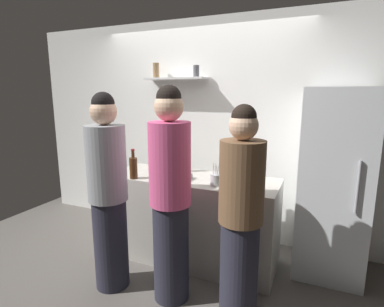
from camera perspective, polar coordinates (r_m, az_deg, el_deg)
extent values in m
plane|color=#59544F|center=(3.12, -7.41, -22.73)|extent=(5.28, 5.28, 0.00)
cube|color=white|center=(3.74, 1.89, 4.51)|extent=(4.80, 0.10, 2.60)
cube|color=silver|center=(3.68, -3.12, 13.95)|extent=(0.75, 0.22, 0.02)
cylinder|color=olive|center=(3.81, -6.82, 15.31)|extent=(0.08, 0.08, 0.18)
cylinder|color=#4C4C51|center=(3.58, 0.79, 15.30)|extent=(0.07, 0.07, 0.13)
cube|color=silver|center=(3.18, 25.14, -5.23)|extent=(0.62, 0.63, 1.80)
cylinder|color=#99999E|center=(2.84, 28.88, -5.56)|extent=(0.02, 0.02, 0.45)
cube|color=#B7B2A8|center=(3.25, 0.00, -12.17)|extent=(1.75, 0.64, 0.90)
cube|color=gray|center=(3.04, -3.73, -4.41)|extent=(0.34, 0.24, 0.05)
cylinder|color=#B2B2B7|center=(2.84, 4.60, -4.93)|extent=(0.11, 0.11, 0.11)
cylinder|color=silver|center=(2.81, 4.46, -3.70)|extent=(0.01, 0.01, 0.18)
cylinder|color=silver|center=(2.82, 4.10, -3.60)|extent=(0.02, 0.04, 0.18)
cylinder|color=silver|center=(2.82, 4.74, -3.79)|extent=(0.01, 0.03, 0.16)
cylinder|color=silver|center=(2.84, 4.83, -3.54)|extent=(0.04, 0.02, 0.18)
cylinder|color=silver|center=(2.83, 4.00, -3.84)|extent=(0.01, 0.02, 0.15)
cylinder|color=#19471E|center=(2.70, 6.27, -4.77)|extent=(0.07, 0.07, 0.21)
cylinder|color=#19471E|center=(2.66, 6.34, -1.69)|extent=(0.03, 0.03, 0.09)
cylinder|color=black|center=(2.65, 6.37, -0.55)|extent=(0.03, 0.03, 0.02)
cylinder|color=#B2BFB2|center=(3.38, -4.94, -1.62)|extent=(0.07, 0.07, 0.18)
cylinder|color=#B2BFB2|center=(3.35, -4.98, 0.63)|extent=(0.03, 0.03, 0.09)
cylinder|color=#333333|center=(3.34, -5.00, 1.51)|extent=(0.03, 0.03, 0.02)
cylinder|color=black|center=(3.29, -1.96, -1.49)|extent=(0.07, 0.07, 0.23)
cylinder|color=black|center=(3.26, -1.97, 1.19)|extent=(0.03, 0.03, 0.08)
cylinder|color=gold|center=(3.26, -1.98, 2.02)|extent=(0.03, 0.03, 0.02)
cylinder|color=#472814|center=(3.09, -11.00, -2.74)|extent=(0.08, 0.08, 0.21)
cylinder|color=#472814|center=(3.06, -11.11, -0.13)|extent=(0.03, 0.03, 0.07)
cylinder|color=maroon|center=(3.05, -11.14, 0.70)|extent=(0.04, 0.04, 0.02)
cylinder|color=silver|center=(3.20, 6.54, -2.18)|extent=(0.09, 0.09, 0.21)
cylinder|color=silver|center=(3.17, 6.59, -0.18)|extent=(0.05, 0.05, 0.02)
cylinder|color=yellow|center=(3.17, 6.60, 0.14)|extent=(0.06, 0.06, 0.02)
cylinder|color=#262633|center=(2.70, -3.97, -17.98)|extent=(0.30, 0.30, 0.85)
cylinder|color=#D14C7F|center=(2.42, -4.22, -1.98)|extent=(0.34, 0.34, 0.67)
sphere|color=#D8AD8C|center=(2.35, -4.38, 8.82)|extent=(0.23, 0.23, 0.23)
sphere|color=black|center=(2.35, -4.40, 10.50)|extent=(0.20, 0.20, 0.20)
cylinder|color=#262633|center=(2.94, -15.06, -16.02)|extent=(0.30, 0.30, 0.83)
cylinder|color=gray|center=(2.68, -15.87, -1.79)|extent=(0.34, 0.34, 0.66)
sphere|color=#D8AD8C|center=(2.62, -16.39, 7.61)|extent=(0.22, 0.22, 0.22)
sphere|color=black|center=(2.62, -16.47, 9.08)|extent=(0.19, 0.19, 0.19)
cylinder|color=#262633|center=(2.56, 8.84, -20.63)|extent=(0.30, 0.30, 0.79)
cylinder|color=brown|center=(2.27, 9.38, -5.35)|extent=(0.34, 0.34, 0.62)
sphere|color=#D8AD8C|center=(2.19, 9.74, 5.20)|extent=(0.21, 0.21, 0.21)
sphere|color=black|center=(2.18, 9.79, 6.87)|extent=(0.18, 0.18, 0.18)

